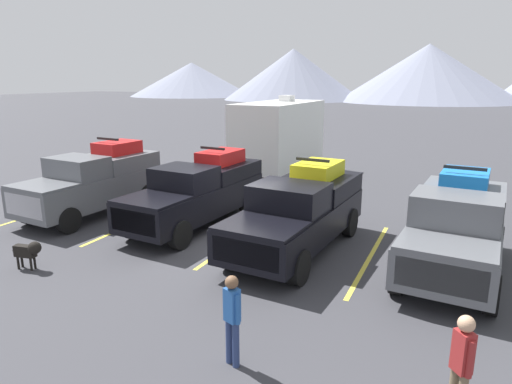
# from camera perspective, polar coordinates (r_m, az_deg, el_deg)

# --- Properties ---
(ground_plane) EXTENTS (240.00, 240.00, 0.00)m
(ground_plane) POSITION_cam_1_polar(r_m,az_deg,el_deg) (13.44, -3.02, -6.57)
(ground_plane) COLOR #38383D
(pickup_truck_a) EXTENTS (2.47, 5.35, 2.65)m
(pickup_truck_a) POSITION_cam_1_polar(r_m,az_deg,el_deg) (17.13, -19.71, 1.36)
(pickup_truck_a) COLOR #595B60
(pickup_truck_a) RESTS_ON ground
(pickup_truck_b) EXTENTS (2.37, 5.87, 2.49)m
(pickup_truck_b) POSITION_cam_1_polar(r_m,az_deg,el_deg) (15.05, -7.23, 0.16)
(pickup_truck_b) COLOR black
(pickup_truck_b) RESTS_ON ground
(pickup_truck_c) EXTENTS (2.50, 5.89, 2.49)m
(pickup_truck_c) POSITION_cam_1_polar(r_m,az_deg,el_deg) (12.82, 5.59, -2.26)
(pickup_truck_c) COLOR black
(pickup_truck_c) RESTS_ON ground
(pickup_truck_d) EXTENTS (2.49, 5.40, 2.56)m
(pickup_truck_d) POSITION_cam_1_polar(r_m,az_deg,el_deg) (12.35, 23.99, -3.96)
(pickup_truck_d) COLOR #595B60
(pickup_truck_d) RESTS_ON ground
(lot_stripe_a) EXTENTS (0.12, 5.50, 0.01)m
(lot_stripe_a) POSITION_cam_1_polar(r_m,az_deg,el_deg) (18.68, -23.71, -1.78)
(lot_stripe_a) COLOR gold
(lot_stripe_a) RESTS_ON ground
(lot_stripe_b) EXTENTS (0.12, 5.50, 0.01)m
(lot_stripe_b) POSITION_cam_1_polar(r_m,az_deg,el_deg) (16.04, -14.33, -3.51)
(lot_stripe_b) COLOR gold
(lot_stripe_b) RESTS_ON ground
(lot_stripe_c) EXTENTS (0.12, 5.50, 0.01)m
(lot_stripe_c) POSITION_cam_1_polar(r_m,az_deg,el_deg) (14.01, -1.72, -5.66)
(lot_stripe_c) COLOR gold
(lot_stripe_c) RESTS_ON ground
(lot_stripe_d) EXTENTS (0.12, 5.50, 0.01)m
(lot_stripe_d) POSITION_cam_1_polar(r_m,az_deg,el_deg) (12.86, 14.21, -7.97)
(lot_stripe_d) COLOR gold
(lot_stripe_d) RESTS_ON ground
(camper_trailer_a) EXTENTS (2.79, 7.27, 3.93)m
(camper_trailer_a) POSITION_cam_1_polar(r_m,az_deg,el_deg) (22.49, 2.95, 7.30)
(camper_trailer_a) COLOR white
(camper_trailer_a) RESTS_ON ground
(person_a) EXTENTS (0.35, 0.26, 1.64)m
(person_a) POSITION_cam_1_polar(r_m,az_deg,el_deg) (7.78, -3.04, -15.20)
(person_a) COLOR navy
(person_a) RESTS_ON ground
(person_c) EXTENTS (0.31, 0.32, 1.69)m
(person_c) POSITION_cam_1_polar(r_m,az_deg,el_deg) (7.17, 24.53, -19.09)
(person_c) COLOR #726047
(person_c) RESTS_ON ground
(dog) EXTENTS (0.85, 0.36, 0.77)m
(dog) POSITION_cam_1_polar(r_m,az_deg,el_deg) (12.89, -26.71, -6.60)
(dog) COLOR black
(dog) RESTS_ON ground
(mountain_ridge) EXTENTS (141.52, 46.82, 17.75)m
(mountain_ridge) POSITION_cam_1_polar(r_m,az_deg,el_deg) (105.31, 26.23, 14.03)
(mountain_ridge) COLOR gray
(mountain_ridge) RESTS_ON ground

